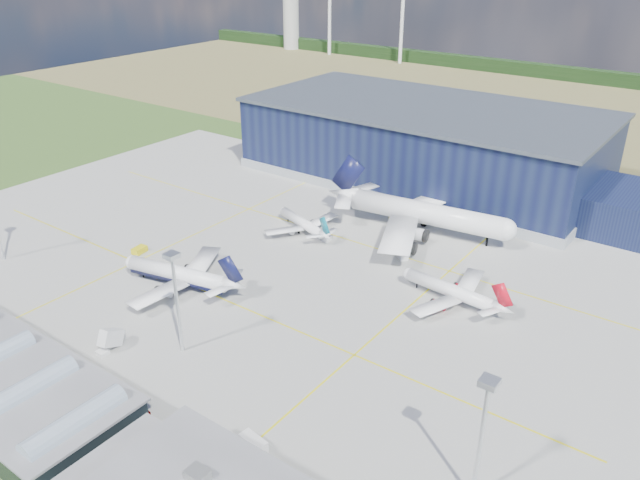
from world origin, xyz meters
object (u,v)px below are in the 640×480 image
Objects in this scene: light_mast_east at (483,422)px; car_b at (40,350)px; gse_van_a at (253,444)px; airstair at (112,342)px; airliner_widebody at (427,203)px; gse_cart_a at (327,239)px; gse_van_b at (402,254)px; gse_van_c at (210,441)px; airliner_navy at (177,266)px; gse_tug_a at (139,250)px; light_mast_center at (175,287)px; gse_cart_b at (432,219)px; gse_tug_c at (394,218)px; hangar at (430,147)px; airliner_red at (451,284)px; airliner_regional at (302,218)px; car_a at (143,410)px.

car_b is at bearing -168.49° from light_mast_east.
gse_van_a is 0.95× the size of airstair.
gse_cart_a is (-20.11, -21.55, -8.96)m from airliner_widebody.
gse_van_b is 80.96m from gse_van_c.
gse_tug_a is at bearing -27.30° from airliner_navy.
light_mast_center reaches higher than gse_tug_a.
gse_van_a is at bearing -86.51° from airliner_widebody.
gse_cart_b is 108.19m from gse_van_c.
gse_tug_c is at bearing 24.60° from gse_van_a.
gse_cart_b is 114.87m from car_b.
hangar is at bearing 23.45° from gse_van_a.
hangar is 125.07m from light_mast_center.
gse_cart_b is (-24.89, 40.12, -4.24)m from airliner_red.
gse_van_c is (12.89, -107.41, 0.70)m from gse_cart_b.
gse_cart_b is 102.52m from airstair.
airliner_navy is 6.40× the size of airstair.
gse_tug_c is at bearing 64.80° from gse_cart_a.
airliner_red is 5.60× the size of gse_van_c.
gse_van_b is 78.11m from airstair.
hangar is 144.69m from gse_van_c.
hangar is at bearing 120.05° from light_mast_east.
airstair is at bearing 92.84° from gse_van_a.
airliner_regional is at bearing 159.86° from gse_cart_b.
gse_cart_a is at bearing 140.39° from gse_van_b.
gse_van_b is 27.27m from gse_cart_b.
gse_tug_a is 1.48× the size of gse_cart_a.
airstair is (31.20, -32.53, 0.92)m from gse_tug_a.
airliner_widebody is 2.27× the size of airliner_regional.
airliner_red reaches higher than gse_cart_a.
gse_tug_a is at bearing -109.89° from hangar.
gse_van_c is at bearing -23.97° from airstair.
airliner_regional is at bearing -97.98° from hangar.
airliner_regional is 87.67m from gse_van_a.
airliner_regional is at bearing 35.82° from gse_van_c.
light_mast_east reaches higher than airstair.
hangar reaches higher than gse_van_b.
airliner_red is at bearing 11.70° from gse_tug_a.
airliner_widebody reaches higher than airstair.
airliner_regional is at bearing 142.58° from light_mast_east.
hangar reaches higher than airstair.
hangar is at bearing 109.50° from airliner_widebody.
airliner_red is at bearing -60.54° from airliner_widebody.
hangar is 85.77m from airliner_red.
airliner_red is 44.10m from gse_cart_a.
airliner_red is at bearing -161.74° from airliner_navy.
airliner_navy is at bearing 48.35° from car_a.
light_mast_east is 59.65m from airliner_red.
gse_cart_b is at bearing 43.65° from gse_tug_a.
gse_van_a is 1.07× the size of gse_van_b.
gse_van_b is (-14.76, 76.65, -0.02)m from gse_van_a.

